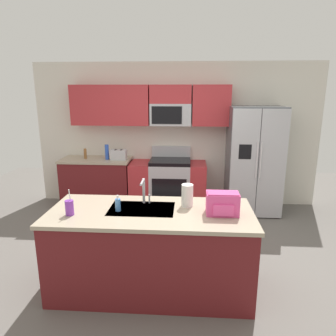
{
  "coord_description": "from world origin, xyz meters",
  "views": [
    {
      "loc": [
        0.24,
        -3.58,
        2.11
      ],
      "look_at": [
        -0.04,
        0.6,
        1.05
      ],
      "focal_mm": 33.01,
      "sensor_mm": 36.0,
      "label": 1
    }
  ],
  "objects_px": {
    "backpack": "(222,203)",
    "bottle_blue": "(107,152)",
    "toaster": "(119,155)",
    "range_oven": "(168,184)",
    "drink_cup_purple": "(69,208)",
    "soap_dispenser": "(118,205)",
    "refrigerator": "(254,160)",
    "pepper_mill": "(85,154)",
    "sink_faucet": "(144,189)",
    "paper_towel_roll": "(187,195)"
  },
  "relations": [
    {
      "from": "paper_towel_roll",
      "to": "bottle_blue",
      "type": "bearing_deg",
      "value": 123.27
    },
    {
      "from": "range_oven",
      "to": "soap_dispenser",
      "type": "bearing_deg",
      "value": -98.17
    },
    {
      "from": "range_oven",
      "to": "pepper_mill",
      "type": "distance_m",
      "value": 1.61
    },
    {
      "from": "pepper_mill",
      "to": "backpack",
      "type": "relative_size",
      "value": 0.57
    },
    {
      "from": "range_oven",
      "to": "bottle_blue",
      "type": "relative_size",
      "value": 5.07
    },
    {
      "from": "backpack",
      "to": "bottle_blue",
      "type": "bearing_deg",
      "value": 126.78
    },
    {
      "from": "soap_dispenser",
      "to": "paper_towel_roll",
      "type": "height_order",
      "value": "paper_towel_roll"
    },
    {
      "from": "range_oven",
      "to": "paper_towel_roll",
      "type": "xyz_separation_m",
      "value": [
        0.36,
        -2.26,
        0.58
      ]
    },
    {
      "from": "soap_dispenser",
      "to": "backpack",
      "type": "height_order",
      "value": "backpack"
    },
    {
      "from": "range_oven",
      "to": "drink_cup_purple",
      "type": "distance_m",
      "value": 2.76
    },
    {
      "from": "refrigerator",
      "to": "paper_towel_roll",
      "type": "xyz_separation_m",
      "value": [
        -1.14,
        -2.19,
        0.09
      ]
    },
    {
      "from": "drink_cup_purple",
      "to": "refrigerator",
      "type": "bearing_deg",
      "value": 47.52
    },
    {
      "from": "drink_cup_purple",
      "to": "paper_towel_roll",
      "type": "bearing_deg",
      "value": 15.62
    },
    {
      "from": "toaster",
      "to": "soap_dispenser",
      "type": "height_order",
      "value": "toaster"
    },
    {
      "from": "bottle_blue",
      "to": "sink_faucet",
      "type": "height_order",
      "value": "sink_faucet"
    },
    {
      "from": "refrigerator",
      "to": "bottle_blue",
      "type": "bearing_deg",
      "value": 179.43
    },
    {
      "from": "range_oven",
      "to": "refrigerator",
      "type": "relative_size",
      "value": 0.74
    },
    {
      "from": "pepper_mill",
      "to": "paper_towel_roll",
      "type": "height_order",
      "value": "paper_towel_roll"
    },
    {
      "from": "drink_cup_purple",
      "to": "soap_dispenser",
      "type": "relative_size",
      "value": 1.59
    },
    {
      "from": "toaster",
      "to": "pepper_mill",
      "type": "height_order",
      "value": "pepper_mill"
    },
    {
      "from": "refrigerator",
      "to": "drink_cup_purple",
      "type": "relative_size",
      "value": 6.83
    },
    {
      "from": "drink_cup_purple",
      "to": "backpack",
      "type": "relative_size",
      "value": 0.85
    },
    {
      "from": "refrigerator",
      "to": "paper_towel_roll",
      "type": "height_order",
      "value": "refrigerator"
    },
    {
      "from": "paper_towel_roll",
      "to": "backpack",
      "type": "xyz_separation_m",
      "value": [
        0.35,
        -0.2,
        -0.0
      ]
    },
    {
      "from": "pepper_mill",
      "to": "paper_towel_roll",
      "type": "xyz_separation_m",
      "value": [
        1.87,
        -2.26,
        0.03
      ]
    },
    {
      "from": "soap_dispenser",
      "to": "toaster",
      "type": "bearing_deg",
      "value": 102.52
    },
    {
      "from": "refrigerator",
      "to": "toaster",
      "type": "xyz_separation_m",
      "value": [
        -2.38,
        0.02,
        0.07
      ]
    },
    {
      "from": "refrigerator",
      "to": "paper_towel_roll",
      "type": "distance_m",
      "value": 2.47
    },
    {
      "from": "drink_cup_purple",
      "to": "backpack",
      "type": "bearing_deg",
      "value": 4.73
    },
    {
      "from": "bottle_blue",
      "to": "drink_cup_purple",
      "type": "bearing_deg",
      "value": -83.52
    },
    {
      "from": "toaster",
      "to": "range_oven",
      "type": "bearing_deg",
      "value": 3.4
    },
    {
      "from": "sink_faucet",
      "to": "backpack",
      "type": "bearing_deg",
      "value": -15.73
    },
    {
      "from": "backpack",
      "to": "refrigerator",
      "type": "bearing_deg",
      "value": 71.78
    },
    {
      "from": "bottle_blue",
      "to": "soap_dispenser",
      "type": "bearing_deg",
      "value": -72.8
    },
    {
      "from": "soap_dispenser",
      "to": "range_oven",
      "type": "bearing_deg",
      "value": 81.83
    },
    {
      "from": "bottle_blue",
      "to": "refrigerator",
      "type": "bearing_deg",
      "value": -0.57
    },
    {
      "from": "paper_towel_roll",
      "to": "backpack",
      "type": "height_order",
      "value": "paper_towel_roll"
    },
    {
      "from": "soap_dispenser",
      "to": "backpack",
      "type": "xyz_separation_m",
      "value": [
        1.06,
        -0.01,
        0.05
      ]
    },
    {
      "from": "bottle_blue",
      "to": "soap_dispenser",
      "type": "height_order",
      "value": "bottle_blue"
    },
    {
      "from": "toaster",
      "to": "paper_towel_roll",
      "type": "relative_size",
      "value": 1.17
    },
    {
      "from": "refrigerator",
      "to": "sink_faucet",
      "type": "relative_size",
      "value": 6.56
    },
    {
      "from": "sink_faucet",
      "to": "backpack",
      "type": "xyz_separation_m",
      "value": [
        0.82,
        -0.23,
        -0.05
      ]
    },
    {
      "from": "refrigerator",
      "to": "bottle_blue",
      "type": "height_order",
      "value": "refrigerator"
    },
    {
      "from": "pepper_mill",
      "to": "sink_faucet",
      "type": "bearing_deg",
      "value": -57.89
    },
    {
      "from": "bottle_blue",
      "to": "pepper_mill",
      "type": "bearing_deg",
      "value": 173.96
    },
    {
      "from": "refrigerator",
      "to": "bottle_blue",
      "type": "distance_m",
      "value": 2.59
    },
    {
      "from": "pepper_mill",
      "to": "backpack",
      "type": "bearing_deg",
      "value": -47.92
    },
    {
      "from": "range_oven",
      "to": "soap_dispenser",
      "type": "height_order",
      "value": "range_oven"
    },
    {
      "from": "pepper_mill",
      "to": "bottle_blue",
      "type": "xyz_separation_m",
      "value": [
        0.41,
        -0.04,
        0.04
      ]
    },
    {
      "from": "backpack",
      "to": "sink_faucet",
      "type": "bearing_deg",
      "value": 164.27
    }
  ]
}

